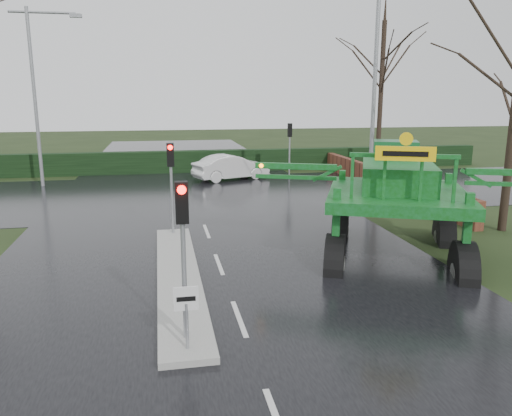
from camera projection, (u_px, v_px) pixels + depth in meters
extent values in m
plane|color=black|center=(239.00, 319.00, 11.84)|extent=(140.00, 140.00, 0.00)
cube|color=black|center=(202.00, 220.00, 21.42)|extent=(14.00, 80.00, 0.02)
cube|color=black|center=(192.00, 194.00, 27.17)|extent=(80.00, 12.00, 0.02)
cube|color=gray|center=(178.00, 276.00, 14.46)|extent=(1.20, 10.00, 0.16)
cube|color=black|center=(184.00, 162.00, 34.67)|extent=(44.00, 0.90, 1.50)
cube|color=#592D1E|center=(373.00, 177.00, 29.00)|extent=(0.40, 20.00, 1.20)
cylinder|color=gray|center=(187.00, 327.00, 10.02)|extent=(0.07, 0.07, 1.00)
cube|color=silver|center=(186.00, 299.00, 9.89)|extent=(0.50, 0.04, 0.50)
cube|color=black|center=(186.00, 299.00, 9.87)|extent=(0.38, 0.01, 0.10)
cylinder|color=gray|center=(184.00, 267.00, 10.26)|extent=(0.10, 0.10, 3.50)
cube|color=black|center=(182.00, 202.00, 9.97)|extent=(0.26, 0.22, 0.85)
sphere|color=#FF0C07|center=(182.00, 190.00, 9.78)|extent=(0.18, 0.18, 0.18)
cylinder|color=gray|center=(172.00, 191.00, 18.40)|extent=(0.10, 0.10, 3.50)
cube|color=black|center=(170.00, 155.00, 18.11)|extent=(0.26, 0.22, 0.85)
sphere|color=#FF0C07|center=(170.00, 148.00, 17.92)|extent=(0.18, 0.18, 0.18)
cylinder|color=gray|center=(290.00, 151.00, 31.83)|extent=(0.10, 0.10, 3.50)
cube|color=black|center=(290.00, 130.00, 31.54)|extent=(0.26, 0.22, 0.85)
sphere|color=#FF0C07|center=(289.00, 125.00, 31.60)|extent=(0.18, 0.18, 0.18)
cylinder|color=gray|center=(374.00, 100.00, 23.84)|extent=(0.20, 0.20, 10.00)
cylinder|color=gray|center=(35.00, 100.00, 28.32)|extent=(0.20, 0.20, 10.00)
cylinder|color=gray|center=(42.00, 12.00, 27.44)|extent=(3.52, 0.14, 0.14)
cube|color=gray|center=(76.00, 16.00, 27.80)|extent=(0.65, 0.30, 0.20)
cylinder|color=black|center=(381.00, 99.00, 33.30)|extent=(0.32, 0.32, 10.00)
cone|color=black|center=(385.00, 7.00, 32.03)|extent=(0.24, 0.24, 2.50)
cylinder|color=black|center=(284.00, 218.00, 17.40)|extent=(1.34, 2.14, 2.08)
cylinder|color=#595B56|center=(284.00, 218.00, 17.40)|extent=(0.85, 0.91, 0.73)
cube|color=#0E4E0E|center=(285.00, 181.00, 17.12)|extent=(0.30, 0.30, 2.39)
cylinder|color=black|center=(395.00, 223.00, 16.64)|extent=(1.34, 2.14, 2.08)
cylinder|color=#595B56|center=(395.00, 223.00, 16.64)|extent=(0.85, 0.91, 0.73)
cube|color=#0E4E0E|center=(398.00, 185.00, 16.36)|extent=(0.30, 0.30, 2.39)
cylinder|color=black|center=(264.00, 249.00, 13.83)|extent=(1.34, 2.14, 2.08)
cylinder|color=#595B56|center=(264.00, 249.00, 13.83)|extent=(0.85, 0.91, 0.73)
cube|color=#0E4E0E|center=(264.00, 203.00, 13.54)|extent=(0.30, 0.30, 2.39)
cylinder|color=black|center=(404.00, 258.00, 13.07)|extent=(1.34, 2.14, 2.08)
cylinder|color=#595B56|center=(404.00, 258.00, 13.07)|extent=(0.85, 0.91, 0.73)
cube|color=#0E4E0E|center=(407.00, 209.00, 12.78)|extent=(0.30, 0.30, 2.39)
cube|color=#0E4E0E|center=(338.00, 171.00, 14.80)|extent=(5.98, 6.31, 0.36)
cube|color=#0E4E0E|center=(339.00, 151.00, 14.88)|extent=(3.33, 3.77, 0.94)
cube|color=#135327|center=(342.00, 134.00, 16.78)|extent=(1.92, 1.76, 1.35)
cube|color=#0E4E0E|center=(337.00, 122.00, 12.88)|extent=(2.92, 1.34, 0.12)
cube|color=#0E4E0E|center=(226.00, 138.00, 14.88)|extent=(2.56, 1.23, 0.19)
sphere|color=orange|center=(188.00, 138.00, 15.01)|extent=(0.15, 0.15, 0.15)
cube|color=#0E4E0E|center=(462.00, 142.00, 13.53)|extent=(2.56, 1.23, 0.19)
sphere|color=orange|center=(509.00, 144.00, 13.20)|extent=(0.15, 0.15, 0.15)
cube|color=yellow|center=(336.00, 119.00, 12.46)|extent=(1.56, 0.71, 0.42)
cube|color=black|center=(336.00, 119.00, 12.46)|extent=(1.15, 0.50, 0.15)
cylinder|color=yellow|center=(337.00, 102.00, 12.37)|extent=(0.36, 0.18, 0.37)
imported|color=silver|center=(231.00, 180.00, 31.69)|extent=(5.09, 3.25, 1.58)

